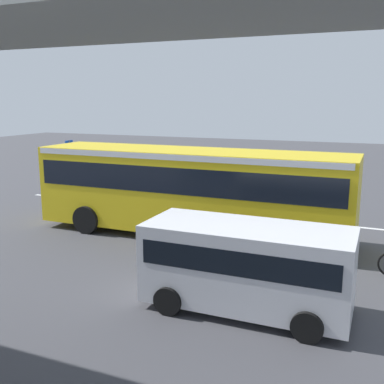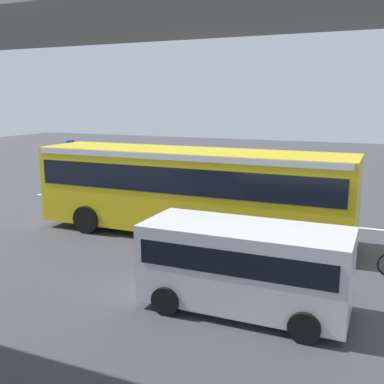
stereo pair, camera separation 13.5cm
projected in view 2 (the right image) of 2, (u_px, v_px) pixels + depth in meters
name	position (u px, v px, depth m)	size (l,w,h in m)	color
ground	(168.00, 226.00, 18.06)	(80.00, 80.00, 0.00)	#424247
city_bus	(190.00, 185.00, 16.42)	(11.54, 2.85, 3.15)	yellow
parked_van	(245.00, 262.00, 10.62)	(4.80, 2.17, 2.05)	silver
traffic_sign	(71.00, 157.00, 24.27)	(0.08, 0.60, 2.80)	slate
lane_dash_left	(282.00, 220.00, 18.94)	(2.00, 0.20, 0.01)	silver
lane_dash_centre	(194.00, 211.00, 20.49)	(2.00, 0.20, 0.01)	silver
lane_dash_right	(119.00, 203.00, 22.04)	(2.00, 0.20, 0.01)	silver
lane_dash_rightmost	(53.00, 196.00, 23.60)	(2.00, 0.20, 0.01)	silver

